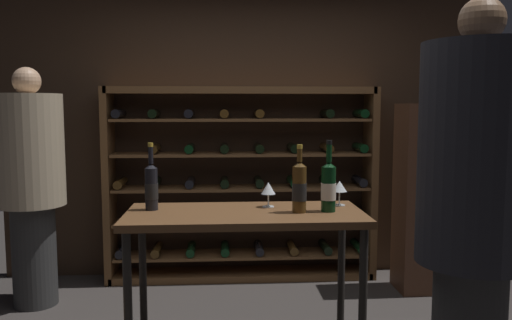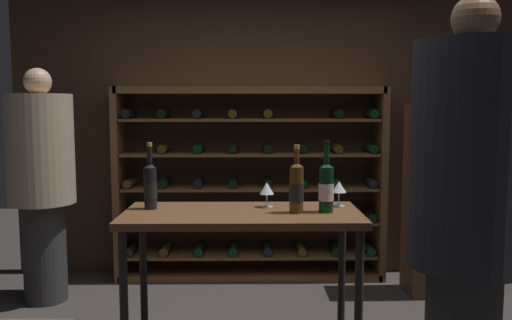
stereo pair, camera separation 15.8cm
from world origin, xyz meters
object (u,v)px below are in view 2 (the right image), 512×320
at_px(person_bystander_red_print, 42,176).
at_px(wine_bottle_gold_foil, 150,185).
at_px(person_guest_blue_shirt, 467,211).
at_px(wine_rack, 251,185).
at_px(wine_glass_stemmed_center, 267,189).
at_px(wine_bottle_red_label, 296,187).
at_px(wine_glass_stemmed_right, 339,188).
at_px(display_cabinet, 435,200).
at_px(tasting_table, 242,232).
at_px(wine_bottle_black_capsule, 326,187).

relative_size(person_bystander_red_print, wine_bottle_gold_foil, 4.92).
height_order(person_guest_blue_shirt, person_bystander_red_print, person_guest_blue_shirt).
distance_m(person_guest_blue_shirt, person_bystander_red_print, 3.17).
xyz_separation_m(wine_rack, wine_glass_stemmed_center, (0.08, -1.65, 0.23)).
relative_size(person_guest_blue_shirt, wine_glass_stemmed_center, 13.95).
distance_m(wine_bottle_red_label, wine_glass_stemmed_center, 0.22).
bearing_deg(wine_glass_stemmed_right, display_cabinet, 50.95).
xyz_separation_m(tasting_table, person_guest_blue_shirt, (0.96, -0.65, 0.25)).
relative_size(person_guest_blue_shirt, wine_bottle_black_capsule, 5.11).
distance_m(display_cabinet, wine_glass_stemmed_right, 1.63).
distance_m(person_guest_blue_shirt, wine_bottle_black_capsule, 0.81).
distance_m(person_bystander_red_print, wine_glass_stemmed_right, 2.41).
height_order(person_bystander_red_print, wine_bottle_red_label, person_bystander_red_print).
xyz_separation_m(person_guest_blue_shirt, wine_bottle_gold_foil, (-1.47, 0.74, -0.00)).
xyz_separation_m(wine_bottle_black_capsule, wine_glass_stemmed_right, (0.10, 0.16, -0.03)).
xyz_separation_m(person_guest_blue_shirt, wine_bottle_black_capsule, (-0.50, 0.63, 0.01)).
height_order(wine_bottle_black_capsule, wine_glass_stemmed_center, wine_bottle_black_capsule).
distance_m(person_bystander_red_print, wine_bottle_gold_foil, 1.58).
bearing_deg(display_cabinet, wine_glass_stemmed_center, -138.43).
bearing_deg(display_cabinet, person_guest_blue_shirt, -106.60).
bearing_deg(person_bystander_red_print, wine_bottle_black_capsule, -175.52).
bearing_deg(wine_rack, wine_bottle_red_label, -82.58).
distance_m(wine_bottle_red_label, wine_glass_stemmed_right, 0.32).
bearing_deg(wine_bottle_gold_foil, person_guest_blue_shirt, -26.61).
relative_size(tasting_table, person_guest_blue_shirt, 0.65).
height_order(display_cabinet, wine_bottle_red_label, display_cabinet).
relative_size(display_cabinet, wine_bottle_red_label, 4.26).
bearing_deg(display_cabinet, tasting_table, -138.45).
height_order(display_cabinet, wine_glass_stemmed_right, display_cabinet).
bearing_deg(wine_bottle_red_label, person_bystander_red_print, 145.72).
bearing_deg(wine_glass_stemmed_center, wine_bottle_red_label, -45.69).
relative_size(wine_bottle_gold_foil, wine_glass_stemmed_center, 2.61).
bearing_deg(wine_glass_stemmed_center, wine_rack, 92.83).
xyz_separation_m(wine_bottle_black_capsule, wine_glass_stemmed_center, (-0.32, 0.14, -0.04)).
height_order(person_guest_blue_shirt, wine_glass_stemmed_right, person_guest_blue_shirt).
xyz_separation_m(wine_rack, wine_bottle_gold_foil, (-0.57, -1.69, 0.26)).
bearing_deg(wine_glass_stemmed_right, wine_bottle_black_capsule, -121.21).
xyz_separation_m(person_bystander_red_print, wine_bottle_red_label, (1.88, -1.28, 0.10)).
bearing_deg(wine_rack, wine_glass_stemmed_right, -73.13).
bearing_deg(person_bystander_red_print, wine_glass_stemmed_center, -176.77).
bearing_deg(wine_bottle_red_label, wine_glass_stemmed_center, 134.31).
height_order(wine_bottle_red_label, wine_glass_stemmed_center, wine_bottle_red_label).
relative_size(person_guest_blue_shirt, wine_glass_stemmed_right, 13.77).
bearing_deg(tasting_table, person_bystander_red_print, 141.86).
distance_m(person_bystander_red_print, wine_glass_stemmed_center, 2.06).
distance_m(wine_rack, wine_bottle_gold_foil, 1.80).
bearing_deg(wine_glass_stemmed_center, tasting_table, -138.69).
relative_size(wine_bottle_red_label, wine_glass_stemmed_center, 2.58).
height_order(person_bystander_red_print, wine_glass_stemmed_right, person_bystander_red_print).
xyz_separation_m(tasting_table, wine_bottle_black_capsule, (0.46, -0.02, 0.25)).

